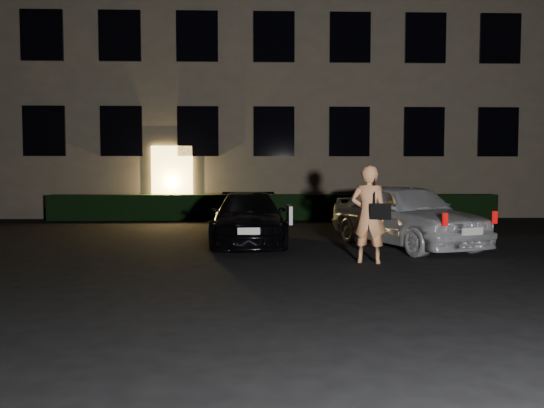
{
  "coord_description": "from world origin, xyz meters",
  "views": [
    {
      "loc": [
        -0.61,
        -7.34,
        1.53
      ],
      "look_at": [
        -0.33,
        2.0,
        1.01
      ],
      "focal_mm": 35.0,
      "sensor_mm": 36.0,
      "label": 1
    }
  ],
  "objects": [
    {
      "name": "building",
      "position": [
        -0.0,
        14.99,
        6.0
      ],
      "size": [
        20.0,
        8.11,
        12.0
      ],
      "color": "#756653",
      "rests_on": "ground"
    },
    {
      "name": "ground",
      "position": [
        0.0,
        0.0,
        0.0
      ],
      "size": [
        80.0,
        80.0,
        0.0
      ],
      "primitive_type": "plane",
      "color": "black",
      "rests_on": "ground"
    },
    {
      "name": "hatch",
      "position": [
        2.54,
        3.77,
        0.68
      ],
      "size": [
        2.93,
        4.32,
        1.37
      ],
      "rotation": [
        0.0,
        0.0,
        0.36
      ],
      "color": "silver",
      "rests_on": "ground"
    },
    {
      "name": "sedan",
      "position": [
        -0.78,
        4.34,
        0.56
      ],
      "size": [
        1.73,
        3.99,
        1.13
      ],
      "rotation": [
        0.0,
        0.0,
        0.02
      ],
      "color": "black",
      "rests_on": "ground"
    },
    {
      "name": "hedge",
      "position": [
        0.0,
        10.5,
        0.42
      ],
      "size": [
        15.0,
        0.7,
        0.85
      ],
      "primitive_type": "cube",
      "color": "black",
      "rests_on": "ground"
    },
    {
      "name": "man",
      "position": [
        1.33,
        1.71,
        0.85
      ],
      "size": [
        0.71,
        0.58,
        1.69
      ],
      "rotation": [
        0.0,
        0.0,
        2.84
      ],
      "color": "#FBA366",
      "rests_on": "ground"
    }
  ]
}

